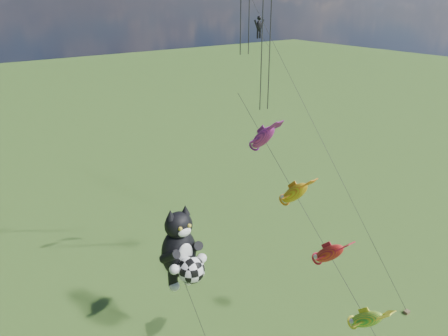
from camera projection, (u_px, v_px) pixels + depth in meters
cat_kite_rig at (182, 251)px, 24.26m from camera, size 2.48×4.12×10.71m
fish_windsock_rig at (312, 223)px, 26.11m from camera, size 1.25×15.96×15.32m
parafoil_rig at (261, 21)px, 34.09m from camera, size 2.94×17.40×26.21m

